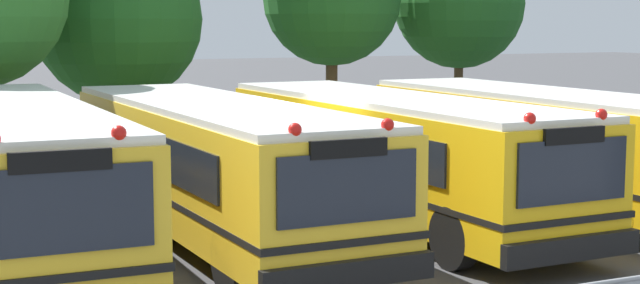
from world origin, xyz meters
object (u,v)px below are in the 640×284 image
school_bus_1 (213,161)px  school_bus_3 (542,142)px  school_bus_2 (393,152)px  tree_2 (115,19)px  tree_4 (455,4)px  school_bus_0 (9,174)px

school_bus_1 → school_bus_3: size_ratio=1.06×
school_bus_2 → tree_2: tree_2 is taller
tree_2 → tree_4: tree_4 is taller
school_bus_3 → school_bus_0: bearing=-0.2°
school_bus_2 → tree_2: (-2.96, 10.08, 2.58)m
school_bus_0 → school_bus_3: school_bus_0 is taller
tree_2 → tree_4: bearing=-0.8°
school_bus_1 → school_bus_2: size_ratio=1.02×
tree_4 → tree_2: bearing=179.2°
school_bus_0 → tree_4: bearing=-145.4°
school_bus_2 → school_bus_3: (3.57, -0.00, -0.01)m
school_bus_1 → school_bus_2: 3.56m
school_bus_2 → tree_2: size_ratio=1.68×
school_bus_0 → school_bus_1: size_ratio=1.01×
tree_2 → tree_4: 10.82m
school_bus_0 → tree_2: size_ratio=1.73×
school_bus_2 → school_bus_1: bearing=-5.5°
school_bus_0 → school_bus_3: 10.67m
school_bus_1 → school_bus_3: (7.12, -0.26, -0.01)m
school_bus_3 → tree_4: size_ratio=1.56×
school_bus_0 → school_bus_3: bearing=-179.1°
school_bus_3 → school_bus_1: bearing=-2.2°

